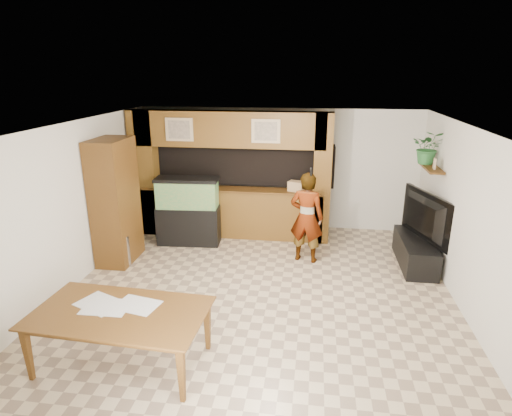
# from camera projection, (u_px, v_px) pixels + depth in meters

# --- Properties ---
(floor) EXTENTS (6.50, 6.50, 0.00)m
(floor) POSITION_uv_depth(u_px,v_px,m) (258.00, 296.00, 6.65)
(floor) COLOR tan
(floor) RESTS_ON ground
(ceiling) EXTENTS (6.50, 6.50, 0.00)m
(ceiling) POSITION_uv_depth(u_px,v_px,m) (258.00, 128.00, 5.85)
(ceiling) COLOR white
(ceiling) RESTS_ON wall_back
(wall_back) EXTENTS (6.00, 0.00, 6.00)m
(wall_back) POSITION_uv_depth(u_px,v_px,m) (278.00, 169.00, 9.31)
(wall_back) COLOR silver
(wall_back) RESTS_ON floor
(wall_left) EXTENTS (0.00, 6.50, 6.50)m
(wall_left) POSITION_uv_depth(u_px,v_px,m) (67.00, 209.00, 6.64)
(wall_left) COLOR silver
(wall_left) RESTS_ON floor
(wall_right) EXTENTS (0.00, 6.50, 6.50)m
(wall_right) POSITION_uv_depth(u_px,v_px,m) (474.00, 228.00, 5.86)
(wall_right) COLOR silver
(wall_right) RESTS_ON floor
(partition) EXTENTS (4.20, 0.99, 2.60)m
(partition) POSITION_uv_depth(u_px,v_px,m) (229.00, 173.00, 8.85)
(partition) COLOR brown
(partition) RESTS_ON floor
(wall_clock) EXTENTS (0.05, 0.25, 0.25)m
(wall_clock) POSITION_uv_depth(u_px,v_px,m) (96.00, 158.00, 7.39)
(wall_clock) COLOR black
(wall_clock) RESTS_ON wall_left
(wall_shelf) EXTENTS (0.25, 0.90, 0.04)m
(wall_shelf) POSITION_uv_depth(u_px,v_px,m) (431.00, 168.00, 7.59)
(wall_shelf) COLOR brown
(wall_shelf) RESTS_ON wall_right
(pantry_cabinet) EXTENTS (0.56, 0.92, 2.24)m
(pantry_cabinet) POSITION_uv_depth(u_px,v_px,m) (115.00, 202.00, 7.60)
(pantry_cabinet) COLOR brown
(pantry_cabinet) RESTS_ON floor
(trash_can) EXTENTS (0.31, 0.31, 0.57)m
(trash_can) POSITION_uv_depth(u_px,v_px,m) (121.00, 251.00, 7.62)
(trash_can) COLOR #B2B2B7
(trash_can) RESTS_ON floor
(aquarium) EXTENTS (1.23, 0.46, 1.36)m
(aquarium) POSITION_uv_depth(u_px,v_px,m) (188.00, 212.00, 8.50)
(aquarium) COLOR black
(aquarium) RESTS_ON floor
(tv_stand) EXTENTS (0.54, 1.46, 0.49)m
(tv_stand) POSITION_uv_depth(u_px,v_px,m) (415.00, 252.00, 7.69)
(tv_stand) COLOR black
(tv_stand) RESTS_ON floor
(television) EXTENTS (0.65, 1.44, 0.84)m
(television) POSITION_uv_depth(u_px,v_px,m) (419.00, 217.00, 7.48)
(television) COLOR black
(television) RESTS_ON tv_stand
(photo_frame) EXTENTS (0.04, 0.14, 0.19)m
(photo_frame) POSITION_uv_depth(u_px,v_px,m) (435.00, 164.00, 7.39)
(photo_frame) COLOR tan
(photo_frame) RESTS_ON wall_shelf
(potted_plant) EXTENTS (0.65, 0.60, 0.61)m
(potted_plant) POSITION_uv_depth(u_px,v_px,m) (428.00, 147.00, 7.72)
(potted_plant) COLOR #286630
(potted_plant) RESTS_ON wall_shelf
(person) EXTENTS (0.68, 0.52, 1.67)m
(person) POSITION_uv_depth(u_px,v_px,m) (307.00, 218.00, 7.67)
(person) COLOR tan
(person) RESTS_ON floor
(microphone) EXTENTS (0.04, 0.10, 0.16)m
(microphone) POSITION_uv_depth(u_px,v_px,m) (311.00, 172.00, 7.24)
(microphone) COLOR black
(microphone) RESTS_ON person
(dining_table) EXTENTS (2.06, 1.22, 0.71)m
(dining_table) POSITION_uv_depth(u_px,v_px,m) (121.00, 340.00, 5.00)
(dining_table) COLOR brown
(dining_table) RESTS_ON floor
(newspaper_a) EXTENTS (0.54, 0.40, 0.01)m
(newspaper_a) POSITION_uv_depth(u_px,v_px,m) (106.00, 307.00, 5.02)
(newspaper_a) COLOR silver
(newspaper_a) RESTS_ON dining_table
(newspaper_b) EXTENTS (0.63, 0.56, 0.01)m
(newspaper_b) POSITION_uv_depth(u_px,v_px,m) (100.00, 304.00, 5.09)
(newspaper_b) COLOR silver
(newspaper_b) RESTS_ON dining_table
(newspaper_c) EXTENTS (0.56, 0.46, 0.01)m
(newspaper_c) POSITION_uv_depth(u_px,v_px,m) (137.00, 305.00, 5.06)
(newspaper_c) COLOR silver
(newspaper_c) RESTS_ON dining_table
(counter_box) EXTENTS (0.35, 0.29, 0.20)m
(counter_box) POSITION_uv_depth(u_px,v_px,m) (296.00, 186.00, 8.55)
(counter_box) COLOR tan
(counter_box) RESTS_ON partition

